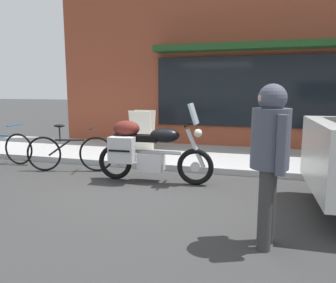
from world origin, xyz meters
name	(u,v)px	position (x,y,z in m)	size (l,w,h in m)	color
ground_plane	(153,188)	(0.00, 0.00, 0.00)	(80.00, 80.00, 0.00)	#353535
touring_motorcycle	(146,148)	(-0.23, 0.30, 0.60)	(2.10, 0.71, 1.39)	black
parked_bicycle	(70,152)	(-1.95, 0.60, 0.38)	(1.70, 0.60, 0.94)	black
pedestrian_walking	(270,147)	(1.78, -1.60, 1.05)	(0.50, 0.52, 1.67)	#353535
sandwich_board_sign	(142,131)	(-1.12, 2.50, 0.62)	(0.55, 0.42, 0.98)	silver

